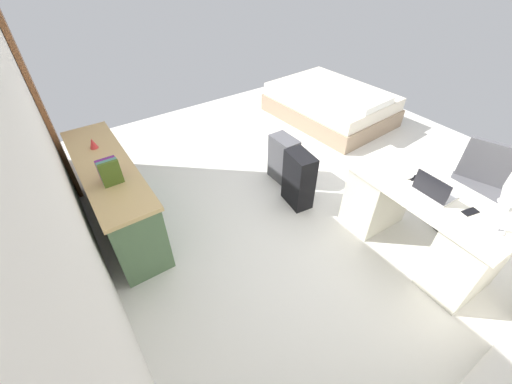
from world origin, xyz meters
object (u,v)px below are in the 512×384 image
at_px(credenza, 115,195).
at_px(computer_mouse, 410,176).
at_px(laptop, 433,190).
at_px(cell_phone_near_laptop, 470,212).
at_px(desk_lamp, 507,203).
at_px(bed, 331,104).
at_px(figurine_small, 93,143).
at_px(office_chair, 471,192).
at_px(suitcase_black, 299,180).
at_px(suitcase_spare_grey, 283,159).
at_px(cell_phone_by_mouse, 416,178).
at_px(desk, 419,221).

relative_size(credenza, computer_mouse, 18.00).
bearing_deg(laptop, credenza, 47.64).
bearing_deg(cell_phone_near_laptop, computer_mouse, 13.28).
distance_m(credenza, desk_lamp, 3.42).
relative_size(bed, figurine_small, 18.01).
distance_m(office_chair, laptop, 0.89).
distance_m(office_chair, suitcase_black, 1.77).
height_order(bed, figurine_small, figurine_small).
bearing_deg(bed, credenza, 98.28).
relative_size(credenza, laptop, 5.66).
bearing_deg(desk_lamp, suitcase_spare_grey, 7.82).
xyz_separation_m(bed, cell_phone_near_laptop, (-2.86, 1.37, 0.51)).
bearing_deg(credenza, cell_phone_by_mouse, -127.91).
height_order(office_chair, laptop, laptop).
bearing_deg(computer_mouse, desk, 177.86).
relative_size(desk, figurine_small, 13.31).
bearing_deg(desk_lamp, suitcase_black, 14.63).
bearing_deg(figurine_small, cell_phone_by_mouse, -133.01).
height_order(bed, laptop, laptop).
relative_size(bed, desk_lamp, 5.74).
bearing_deg(desk_lamp, credenza, 41.57).
relative_size(suitcase_spare_grey, figurine_small, 5.38).
relative_size(desk, cell_phone_by_mouse, 10.76).
bearing_deg(laptop, suitcase_spare_grey, 9.68).
xyz_separation_m(desk, laptop, (-0.02, 0.03, 0.40)).
xyz_separation_m(office_chair, desk_lamp, (-0.44, 0.80, 0.58)).
relative_size(office_chair, computer_mouse, 9.40).
bearing_deg(cell_phone_near_laptop, suitcase_spare_grey, 22.53).
relative_size(laptop, cell_phone_by_mouse, 2.34).
xyz_separation_m(desk, suitcase_spare_grey, (1.65, 0.32, -0.09)).
bearing_deg(credenza, desk_lamp, -138.43).
xyz_separation_m(bed, cell_phone_by_mouse, (-2.33, 1.32, 0.51)).
bearing_deg(bed, laptop, 150.91).
xyz_separation_m(suitcase_black, computer_mouse, (-0.95, -0.48, 0.43)).
bearing_deg(suitcase_spare_grey, cell_phone_by_mouse, -165.21).
relative_size(cell_phone_near_laptop, desk_lamp, 0.39).
height_order(office_chair, bed, office_chair).
relative_size(computer_mouse, figurine_small, 0.91).
relative_size(cell_phone_near_laptop, figurine_small, 1.24).
bearing_deg(suitcase_black, bed, -46.21).
relative_size(office_chair, suitcase_black, 1.42).
distance_m(desk, laptop, 0.41).
xyz_separation_m(suitcase_spare_grey, laptop, (-1.67, -0.28, 0.50)).
bearing_deg(suitcase_spare_grey, computer_mouse, -166.57).
distance_m(office_chair, cell_phone_by_mouse, 0.83).
distance_m(suitcase_spare_grey, cell_phone_by_mouse, 1.56).
relative_size(bed, cell_phone_by_mouse, 14.57).
relative_size(credenza, figurine_small, 16.36).
bearing_deg(cell_phone_by_mouse, suitcase_black, 48.46).
bearing_deg(cell_phone_near_laptop, laptop, 23.11).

